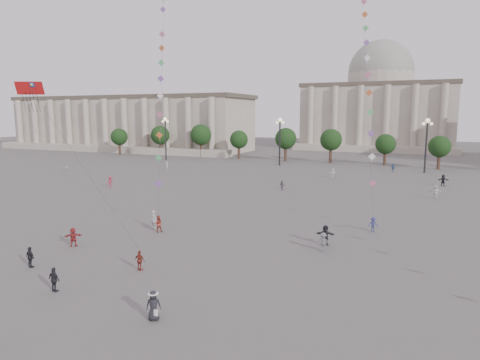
% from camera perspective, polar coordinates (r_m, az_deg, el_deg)
% --- Properties ---
extents(ground, '(360.00, 360.00, 0.00)m').
position_cam_1_polar(ground, '(28.20, -10.88, -15.40)').
color(ground, '#4E4C4A').
rests_on(ground, ground).
extents(hall_west, '(84.00, 26.22, 17.20)m').
position_cam_1_polar(hall_west, '(145.91, -14.70, 7.32)').
color(hall_west, '#A09786').
rests_on(hall_west, ground).
extents(hall_central, '(48.30, 34.30, 35.50)m').
position_cam_1_polar(hall_central, '(151.10, 18.03, 9.42)').
color(hall_central, '#A09786').
rests_on(hall_central, ground).
extents(tree_row, '(137.12, 5.12, 8.00)m').
position_cam_1_polar(tree_row, '(100.40, 14.96, 5.03)').
color(tree_row, '#35261A').
rests_on(tree_row, ground).
extents(lamp_post_far_west, '(2.00, 0.90, 10.65)m').
position_cam_1_polar(lamp_post_far_west, '(109.03, -9.92, 6.50)').
color(lamp_post_far_west, '#262628').
rests_on(lamp_post_far_west, ground).
extents(lamp_post_mid_west, '(2.00, 0.90, 10.65)m').
position_cam_1_polar(lamp_post_mid_west, '(95.94, 5.34, 6.29)').
color(lamp_post_mid_west, '#262628').
rests_on(lamp_post_mid_west, ground).
extents(lamp_post_mid_east, '(2.00, 0.90, 10.65)m').
position_cam_1_polar(lamp_post_mid_east, '(91.23, 23.64, 5.47)').
color(lamp_post_mid_east, '#262628').
rests_on(lamp_post_mid_east, ground).
extents(person_crowd_0, '(1.10, 0.50, 1.84)m').
position_cam_1_polar(person_crowd_0, '(89.92, 19.72, 1.54)').
color(person_crowd_0, '#395B81').
rests_on(person_crowd_0, ground).
extents(person_crowd_1, '(0.87, 0.78, 1.48)m').
position_cam_1_polar(person_crowd_1, '(93.20, -22.11, 1.53)').
color(person_crowd_1, beige).
rests_on(person_crowd_1, ground).
extents(person_crowd_2, '(0.89, 1.25, 1.75)m').
position_cam_1_polar(person_crowd_2, '(70.53, -16.90, -0.23)').
color(person_crowd_2, '#9C2A3C').
rests_on(person_crowd_2, ground).
extents(person_crowd_3, '(1.73, 0.75, 1.80)m').
position_cam_1_polar(person_crowd_3, '(38.77, 11.30, -7.21)').
color(person_crowd_3, black).
rests_on(person_crowd_3, ground).
extents(person_crowd_4, '(1.28, 1.62, 1.72)m').
position_cam_1_polar(person_crowd_4, '(79.23, 12.28, 0.89)').
color(person_crowd_4, white).
rests_on(person_crowd_4, ground).
extents(person_crowd_6, '(1.18, 0.83, 1.65)m').
position_cam_1_polar(person_crowd_6, '(36.93, 11.01, -8.14)').
color(person_crowd_6, '#5C5C60').
rests_on(person_crowd_6, ground).
extents(person_crowd_7, '(1.75, 0.68, 1.84)m').
position_cam_1_polar(person_crowd_7, '(64.52, 24.63, -1.43)').
color(person_crowd_7, white).
rests_on(person_crowd_7, ground).
extents(person_crowd_9, '(1.81, 1.11, 1.86)m').
position_cam_1_polar(person_crowd_9, '(75.99, 25.46, -0.04)').
color(person_crowd_9, black).
rests_on(person_crowd_9, ground).
extents(person_crowd_10, '(0.68, 0.72, 1.65)m').
position_cam_1_polar(person_crowd_10, '(90.71, -9.70, 1.93)').
color(person_crowd_10, white).
rests_on(person_crowd_10, ground).
extents(person_crowd_12, '(1.41, 1.13, 1.51)m').
position_cam_1_polar(person_crowd_12, '(65.33, 5.65, -0.70)').
color(person_crowd_12, slate).
rests_on(person_crowd_12, ground).
extents(person_crowd_13, '(0.79, 0.69, 1.83)m').
position_cam_1_polar(person_crowd_13, '(44.41, -11.40, -5.15)').
color(person_crowd_13, '#B1B2AD').
rests_on(person_crowd_13, ground).
extents(tourist_0, '(0.91, 0.41, 1.52)m').
position_cam_1_polar(tourist_0, '(32.98, -13.22, -10.42)').
color(tourist_0, maroon).
rests_on(tourist_0, ground).
extents(tourist_1, '(1.01, 0.50, 1.65)m').
position_cam_1_polar(tourist_1, '(30.97, -23.54, -12.09)').
color(tourist_1, black).
rests_on(tourist_1, ground).
extents(tourist_2, '(1.51, 1.38, 1.68)m').
position_cam_1_polar(tourist_2, '(40.43, -21.35, -7.09)').
color(tourist_2, maroon).
rests_on(tourist_2, ground).
extents(tourist_4, '(1.00, 0.55, 1.62)m').
position_cam_1_polar(tourist_4, '(36.31, -26.18, -9.23)').
color(tourist_4, black).
rests_on(tourist_4, ground).
extents(kite_flyer_0, '(1.03, 1.00, 1.67)m').
position_cam_1_polar(kite_flyer_0, '(42.89, -10.85, -5.74)').
color(kite_flyer_0, '#963629').
rests_on(kite_flyer_0, ground).
extents(kite_flyer_1, '(1.03, 0.68, 1.48)m').
position_cam_1_polar(kite_flyer_1, '(44.17, 17.32, -5.68)').
color(kite_flyer_1, navy).
rests_on(kite_flyer_1, ground).
extents(hat_person, '(1.00, 0.88, 1.71)m').
position_cam_1_polar(hat_person, '(25.40, -11.46, -16.02)').
color(hat_person, black).
rests_on(hat_person, ground).
extents(dragon_kite, '(6.50, 1.41, 16.10)m').
position_cam_1_polar(dragon_kite, '(39.08, -26.05, 9.81)').
color(dragon_kite, '#AA1213').
rests_on(dragon_kite, ground).
extents(kite_train_west, '(18.39, 30.88, 57.36)m').
position_cam_1_polar(kite_train_west, '(62.42, -10.18, 22.07)').
color(kite_train_west, '#3F3F3F').
rests_on(kite_train_west, ground).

